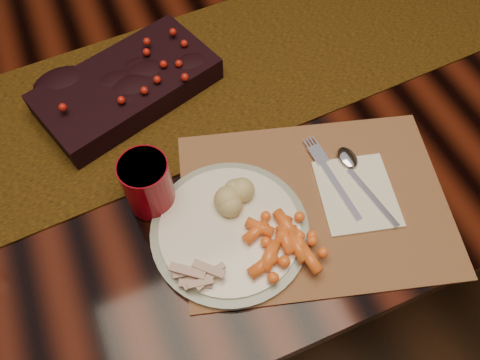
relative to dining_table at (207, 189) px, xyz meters
name	(u,v)px	position (x,y,z in m)	size (l,w,h in m)	color
floor	(214,246)	(0.00, 0.00, -0.38)	(5.00, 5.00, 0.00)	black
dining_table	(207,189)	(0.00, 0.00, 0.00)	(1.80, 1.00, 0.75)	black
table_runner	(166,91)	(-0.05, 0.02, 0.38)	(1.78, 0.37, 0.00)	black
centerpiece	(126,83)	(-0.12, 0.04, 0.41)	(0.32, 0.17, 0.06)	black
placemat_main	(315,203)	(0.10, -0.30, 0.38)	(0.43, 0.32, 0.00)	#9C6E4D
dinner_plate	(230,230)	(-0.05, -0.30, 0.39)	(0.25, 0.25, 0.01)	white
baby_carrots	(278,245)	(0.00, -0.36, 0.40)	(0.11, 0.09, 0.02)	orange
mashed_potatoes	(229,191)	(-0.03, -0.25, 0.42)	(0.08, 0.07, 0.04)	tan
turkey_shreds	(201,273)	(-0.12, -0.35, 0.40)	(0.07, 0.06, 0.02)	tan
napkin	(357,193)	(0.17, -0.32, 0.38)	(0.12, 0.14, 0.00)	white
fork	(334,181)	(0.14, -0.28, 0.39)	(0.02, 0.15, 0.00)	#ACADCC
spoon	(364,185)	(0.19, -0.31, 0.39)	(0.03, 0.15, 0.00)	silver
red_cup	(148,184)	(-0.14, -0.20, 0.43)	(0.08, 0.08, 0.10)	maroon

